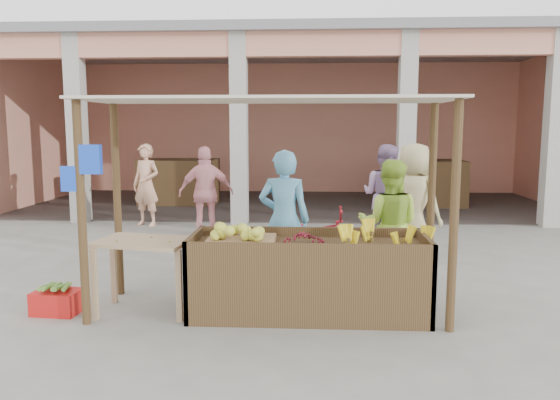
# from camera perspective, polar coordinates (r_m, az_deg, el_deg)

# --- Properties ---
(ground) EXTENTS (60.00, 60.00, 0.00)m
(ground) POSITION_cam_1_polar(r_m,az_deg,el_deg) (6.28, -1.71, -11.68)
(ground) COLOR slate
(ground) RESTS_ON ground
(market_building) EXTENTS (14.40, 6.40, 4.20)m
(market_building) POSITION_cam_1_polar(r_m,az_deg,el_deg) (14.84, 1.44, 10.12)
(market_building) COLOR #E79479
(market_building) RESTS_ON ground
(fruit_stall) EXTENTS (2.60, 0.95, 0.80)m
(fruit_stall) POSITION_cam_1_polar(r_m,az_deg,el_deg) (6.13, 2.98, -8.23)
(fruit_stall) COLOR brown
(fruit_stall) RESTS_ON ground
(stall_awning) EXTENTS (4.09, 1.35, 2.39)m
(stall_awning) POSITION_cam_1_polar(r_m,az_deg,el_deg) (5.98, -1.88, 6.68)
(stall_awning) COLOR brown
(stall_awning) RESTS_ON ground
(banana_heap) EXTENTS (0.98, 0.54, 0.18)m
(banana_heap) POSITION_cam_1_polar(r_m,az_deg,el_deg) (6.05, 10.83, -3.82)
(banana_heap) COLOR yellow
(banana_heap) RESTS_ON fruit_stall
(melon_tray) EXTENTS (0.74, 0.64, 0.20)m
(melon_tray) POSITION_cam_1_polar(r_m,az_deg,el_deg) (6.03, -4.08, -3.70)
(melon_tray) COLOR #956E4D
(melon_tray) RESTS_ON fruit_stall
(berry_heap) EXTENTS (0.49, 0.40, 0.16)m
(berry_heap) POSITION_cam_1_polar(r_m,az_deg,el_deg) (5.99, 2.41, -3.91)
(berry_heap) COLOR maroon
(berry_heap) RESTS_ON fruit_stall
(side_table) EXTENTS (1.13, 0.85, 0.83)m
(side_table) POSITION_cam_1_polar(r_m,az_deg,el_deg) (6.31, -14.04, -5.30)
(side_table) COLOR tan
(side_table) RESTS_ON ground
(papaya_pile) EXTENTS (0.75, 0.43, 0.21)m
(papaya_pile) POSITION_cam_1_polar(r_m,az_deg,el_deg) (6.26, -14.12, -3.10)
(papaya_pile) COLOR #4F922F
(papaya_pile) RESTS_ON side_table
(red_crate) EXTENTS (0.53, 0.40, 0.26)m
(red_crate) POSITION_cam_1_polar(r_m,az_deg,el_deg) (6.70, -22.23, -9.83)
(red_crate) COLOR red
(red_crate) RESTS_ON ground
(plantain_bundle) EXTENTS (0.39, 0.27, 0.08)m
(plantain_bundle) POSITION_cam_1_polar(r_m,az_deg,el_deg) (6.66, -22.31, -8.45)
(plantain_bundle) COLOR #5E8E33
(plantain_bundle) RESTS_ON red_crate
(produce_sacks) EXTENTS (0.82, 0.51, 0.62)m
(produce_sacks) POSITION_cam_1_polar(r_m,az_deg,el_deg) (11.36, 13.58, -1.46)
(produce_sacks) COLOR maroon
(produce_sacks) RESTS_ON ground
(vendor_blue) EXTENTS (0.76, 0.59, 1.91)m
(vendor_blue) POSITION_cam_1_polar(r_m,az_deg,el_deg) (6.94, 0.43, -1.62)
(vendor_blue) COLOR #569DC2
(vendor_blue) RESTS_ON ground
(vendor_green) EXTENTS (0.93, 0.65, 1.76)m
(vendor_green) POSITION_cam_1_polar(r_m,az_deg,el_deg) (7.12, 11.34, -2.18)
(vendor_green) COLOR #ADD640
(vendor_green) RESTS_ON ground
(motorcycle) EXTENTS (0.64, 1.80, 0.94)m
(motorcycle) POSITION_cam_1_polar(r_m,az_deg,el_deg) (8.08, 3.08, -3.81)
(motorcycle) COLOR maroon
(motorcycle) RESTS_ON ground
(shopper_b) EXTENTS (1.17, 0.79, 1.83)m
(shopper_b) POSITION_cam_1_polar(r_m,az_deg,el_deg) (10.18, -7.73, 1.07)
(shopper_b) COLOR pink
(shopper_b) RESTS_ON ground
(shopper_c) EXTENTS (1.15, 1.12, 2.02)m
(shopper_c) POSITION_cam_1_polar(r_m,az_deg,el_deg) (8.68, 13.78, 0.41)
(shopper_c) COLOR tan
(shopper_c) RESTS_ON ground
(shopper_e) EXTENTS (0.80, 0.71, 1.79)m
(shopper_e) POSITION_cam_1_polar(r_m,az_deg,el_deg) (11.77, -13.81, 1.72)
(shopper_e) COLOR tan
(shopper_e) RESTS_ON ground
(shopper_f) EXTENTS (1.09, 0.98, 1.94)m
(shopper_f) POSITION_cam_1_polar(r_m,az_deg,el_deg) (9.72, 10.93, 1.01)
(shopper_f) COLOR #94749D
(shopper_f) RESTS_ON ground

